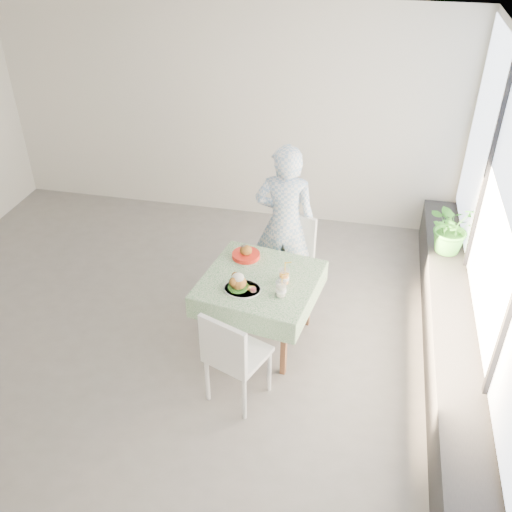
% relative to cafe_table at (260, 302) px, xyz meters
% --- Properties ---
extents(floor, '(6.00, 6.00, 0.00)m').
position_rel_cafe_table_xyz_m(floor, '(-0.98, 0.04, -0.46)').
color(floor, slate).
rests_on(floor, ground).
extents(ceiling, '(6.00, 6.00, 0.00)m').
position_rel_cafe_table_xyz_m(ceiling, '(-0.98, 0.04, 2.34)').
color(ceiling, white).
rests_on(ceiling, ground).
extents(wall_back, '(6.00, 0.02, 2.80)m').
position_rel_cafe_table_xyz_m(wall_back, '(-0.98, 2.54, 0.94)').
color(wall_back, silver).
rests_on(wall_back, ground).
extents(wall_right, '(0.02, 5.00, 2.80)m').
position_rel_cafe_table_xyz_m(wall_right, '(2.02, 0.04, 0.94)').
color(wall_right, silver).
rests_on(wall_right, ground).
extents(window_pane, '(0.01, 4.80, 2.18)m').
position_rel_cafe_table_xyz_m(window_pane, '(1.99, 0.04, 1.19)').
color(window_pane, '#D1E0F9').
rests_on(window_pane, ground).
extents(window_ledge, '(0.40, 4.80, 0.50)m').
position_rel_cafe_table_xyz_m(window_ledge, '(1.82, 0.04, -0.21)').
color(window_ledge, black).
rests_on(window_ledge, ground).
extents(cafe_table, '(1.19, 1.19, 0.74)m').
position_rel_cafe_table_xyz_m(cafe_table, '(0.00, 0.00, 0.00)').
color(cafe_table, brown).
rests_on(cafe_table, ground).
extents(chair_far, '(0.60, 0.60, 0.99)m').
position_rel_cafe_table_xyz_m(chair_far, '(0.14, 0.68, -0.16)').
color(chair_far, white).
rests_on(chair_far, ground).
extents(chair_near, '(0.59, 0.59, 0.97)m').
position_rel_cafe_table_xyz_m(chair_near, '(-0.03, -0.80, -0.16)').
color(chair_near, white).
rests_on(chair_near, ground).
extents(diner, '(0.65, 0.43, 1.76)m').
position_rel_cafe_table_xyz_m(diner, '(0.09, 0.83, 0.42)').
color(diner, '#83AAD2').
rests_on(diner, ground).
extents(main_dish, '(0.34, 0.34, 0.18)m').
position_rel_cafe_table_xyz_m(main_dish, '(-0.14, -0.22, 0.34)').
color(main_dish, white).
rests_on(main_dish, cafe_table).
extents(juice_cup_orange, '(0.10, 0.10, 0.28)m').
position_rel_cafe_table_xyz_m(juice_cup_orange, '(0.23, -0.02, 0.35)').
color(juice_cup_orange, white).
rests_on(juice_cup_orange, cafe_table).
extents(juice_cup_lemonade, '(0.10, 0.10, 0.29)m').
position_rel_cafe_table_xyz_m(juice_cup_lemonade, '(0.24, -0.22, 0.35)').
color(juice_cup_lemonade, white).
rests_on(juice_cup_lemonade, cafe_table).
extents(second_dish, '(0.28, 0.28, 0.13)m').
position_rel_cafe_table_xyz_m(second_dish, '(-0.21, 0.32, 0.32)').
color(second_dish, red).
rests_on(second_dish, cafe_table).
extents(potted_plant, '(0.70, 0.68, 0.60)m').
position_rel_cafe_table_xyz_m(potted_plant, '(1.83, 1.28, 0.34)').
color(potted_plant, '#2F7527').
rests_on(potted_plant, window_ledge).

